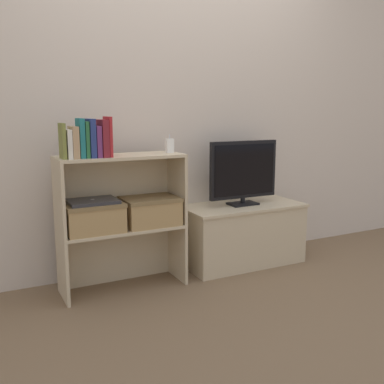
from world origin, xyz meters
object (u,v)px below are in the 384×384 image
book_maroon (103,138)px  book_tan (74,142)px  book_navy (91,138)px  book_teal (81,138)px  storage_basket_right (150,210)px  laptop (93,201)px  book_crimson (108,137)px  book_plum (97,142)px  baby_monitor (170,146)px  storage_basket_left (93,216)px  book_olive (62,141)px  tv_stand (242,234)px  tv (243,171)px  book_forest (85,140)px  book_ivory (68,144)px

book_maroon → book_tan: bearing=180.0°
book_navy → book_teal: bearing=180.0°
book_tan → book_navy: bearing=0.0°
book_tan → storage_basket_right: 0.68m
book_teal → laptop: book_teal is taller
book_crimson → book_teal: bearing=180.0°
book_navy → storage_basket_right: book_navy is taller
book_maroon → storage_basket_right: (0.32, 0.04, -0.49)m
book_crimson → storage_basket_right: bearing=7.2°
book_teal → book_navy: 0.06m
book_tan → book_crimson: 0.21m
book_tan → storage_basket_right: (0.50, 0.04, -0.47)m
book_teal → book_navy: size_ratio=1.01×
book_teal → book_plum: bearing=0.0°
book_crimson → baby_monitor: bearing=6.6°
storage_basket_left → book_crimson: bearing=-19.3°
book_olive → book_tan: (0.07, 0.00, -0.01)m
book_teal → tv_stand: bearing=5.1°
baby_monitor → tv: bearing=5.2°
tv_stand → book_navy: (-1.18, -0.11, 0.78)m
book_maroon → storage_basket_right: bearing=6.5°
book_teal → laptop: 0.41m
book_navy → tv: bearing=5.3°
book_plum → storage_basket_right: bearing=5.8°
tv_stand → book_tan: (-1.29, -0.11, 0.76)m
tv → tv_stand: bearing=90.0°
book_teal → book_maroon: book_teal is taller
book_tan → book_plum: book_plum is taller
book_forest → book_plum: size_ratio=1.14×
tv → storage_basket_left: (-1.18, -0.07, -0.20)m
book_crimson → storage_basket_left: 0.51m
book_tan → book_forest: bearing=0.0°
book_teal → book_plum: 0.10m
book_teal → book_forest: size_ratio=1.08×
tv → book_forest: (-1.22, -0.11, 0.28)m
book_plum → book_maroon: (0.04, -0.00, 0.02)m
book_plum → book_maroon: bearing=-0.0°
book_maroon → book_olive: bearing=180.0°
storage_basket_left → book_forest: bearing=-135.4°
book_olive → book_ivory: size_ratio=1.22×
book_plum → book_navy: bearing=-180.0°
book_maroon → baby_monitor: book_maroon is taller
book_olive → book_crimson: 0.28m
book_tan → book_plum: 0.14m
book_teal → laptop: size_ratio=0.78×
tv_stand → book_teal: size_ratio=3.96×
tv → book_teal: bearing=-175.0°
baby_monitor → laptop: 0.63m
tv → book_crimson: (-1.08, -0.11, 0.30)m
book_navy → book_ivory: bearing=180.0°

